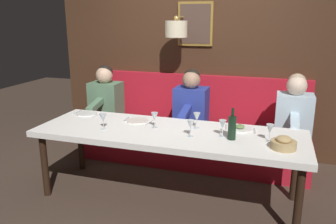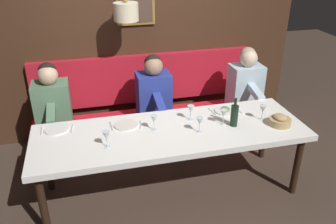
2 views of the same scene
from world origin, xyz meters
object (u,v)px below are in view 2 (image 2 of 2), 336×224
(wine_glass_5, at_px, (224,114))
(bread_bowl, at_px, (280,121))
(wine_glass_0, at_px, (191,110))
(wine_glass_4, at_px, (263,110))
(diner_near, at_px, (154,89))
(wine_glass_3, at_px, (200,122))
(wine_glass_1, at_px, (106,136))
(diner_middle, at_px, (52,99))
(wine_glass_2, at_px, (154,120))
(dining_table, at_px, (171,136))
(diner_nearest, at_px, (246,80))
(wine_bottle, at_px, (234,115))

(wine_glass_5, bearing_deg, bread_bowl, -105.15)
(wine_glass_0, relative_size, wine_glass_5, 1.00)
(wine_glass_0, bearing_deg, wine_glass_4, -103.84)
(diner_near, relative_size, bread_bowl, 3.60)
(wine_glass_4, distance_m, wine_glass_5, 0.43)
(wine_glass_3, bearing_deg, wine_glass_4, -82.70)
(wine_glass_1, distance_m, wine_glass_4, 1.62)
(wine_glass_4, bearing_deg, wine_glass_1, 95.01)
(diner_middle, distance_m, bread_bowl, 2.48)
(bread_bowl, bearing_deg, diner_near, 46.07)
(wine_glass_1, xyz_separation_m, wine_glass_4, (0.14, -1.62, 0.00))
(wine_glass_1, bearing_deg, diner_near, -32.29)
(diner_near, xyz_separation_m, wine_glass_3, (-0.99, -0.24, 0.04))
(wine_glass_0, height_order, wine_glass_5, same)
(wine_glass_0, relative_size, wine_glass_3, 1.00)
(diner_middle, xyz_separation_m, wine_glass_0, (-0.72, -1.41, 0.04))
(diner_middle, relative_size, wine_glass_1, 4.82)
(wine_glass_2, xyz_separation_m, bread_bowl, (-0.20, -1.26, -0.07))
(bread_bowl, bearing_deg, wine_glass_3, 86.30)
(dining_table, distance_m, bread_bowl, 1.11)
(diner_near, bearing_deg, dining_table, 179.16)
(diner_nearest, height_order, wine_glass_4, diner_nearest)
(wine_glass_0, relative_size, wine_bottle, 0.55)
(diner_middle, relative_size, wine_glass_5, 4.82)
(bread_bowl, bearing_deg, diner_nearest, -6.49)
(diner_nearest, distance_m, wine_glass_5, 1.12)
(dining_table, distance_m, wine_bottle, 0.66)
(wine_glass_2, bearing_deg, dining_table, -104.78)
(diner_near, relative_size, wine_bottle, 2.64)
(diner_near, xyz_separation_m, bread_bowl, (-1.04, -1.08, -0.03))
(wine_glass_5, height_order, wine_bottle, wine_bottle)
(diner_middle, distance_m, wine_glass_0, 1.58)
(diner_middle, xyz_separation_m, wine_glass_3, (-0.99, -1.42, 0.04))
(wine_glass_5, bearing_deg, diner_middle, 62.34)
(wine_glass_3, bearing_deg, dining_table, 67.46)
(diner_near, relative_size, wine_glass_3, 4.82)
(wine_glass_2, xyz_separation_m, wine_glass_5, (-0.05, -0.70, 0.00))
(wine_glass_1, relative_size, wine_glass_4, 1.00)
(wine_glass_1, bearing_deg, wine_glass_5, -83.00)
(diner_nearest, relative_size, wine_glass_4, 4.82)
(wine_glass_1, distance_m, wine_glass_5, 1.19)
(wine_glass_2, bearing_deg, wine_glass_5, -94.31)
(diner_nearest, bearing_deg, wine_glass_4, 164.97)
(diner_nearest, xyz_separation_m, wine_glass_3, (-0.99, 0.96, 0.04))
(dining_table, xyz_separation_m, diner_near, (0.88, -0.01, 0.14))
(diner_nearest, xyz_separation_m, wine_glass_1, (-1.04, 1.86, 0.04))
(diner_near, xyz_separation_m, wine_glass_5, (-0.89, -0.53, 0.04))
(diner_middle, height_order, bread_bowl, diner_middle)
(diner_middle, distance_m, wine_bottle, 2.03)
(wine_glass_0, bearing_deg, wine_glass_2, 106.30)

